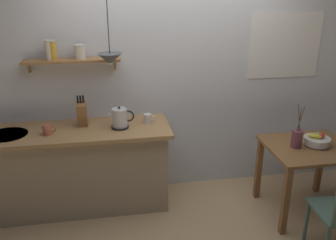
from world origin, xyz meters
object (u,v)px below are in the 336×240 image
at_px(dining_table, 308,158).
at_px(twig_vase, 297,138).
at_px(coffee_mug_by_sink, 47,130).
at_px(coffee_mug_spare, 148,119).
at_px(pendant_lamp, 110,59).
at_px(fruit_bowl, 317,140).
at_px(knife_block, 82,114).
at_px(electric_kettle, 120,118).

bearing_deg(dining_table, twig_vase, 177.50).
bearing_deg(coffee_mug_by_sink, coffee_mug_spare, 7.79).
bearing_deg(dining_table, pendant_lamp, 167.44).
height_order(twig_vase, coffee_mug_by_sink, twig_vase).
relative_size(twig_vase, pendant_lamp, 0.76).
xyz_separation_m(twig_vase, pendant_lamp, (-1.74, 0.41, 0.75)).
distance_m(dining_table, twig_vase, 0.27).
distance_m(fruit_bowl, knife_block, 2.33).
height_order(dining_table, pendant_lamp, pendant_lamp).
bearing_deg(coffee_mug_by_sink, pendant_lamp, 5.14).
bearing_deg(pendant_lamp, coffee_mug_spare, 12.44).
bearing_deg(dining_table, electric_kettle, 167.07).
height_order(fruit_bowl, electric_kettle, electric_kettle).
xyz_separation_m(knife_block, coffee_mug_spare, (0.65, -0.02, -0.08)).
height_order(fruit_bowl, pendant_lamp, pendant_lamp).
xyz_separation_m(electric_kettle, coffee_mug_by_sink, (-0.69, -0.05, -0.05)).
relative_size(fruit_bowl, electric_kettle, 0.99).
xyz_separation_m(dining_table, knife_block, (-2.19, 0.52, 0.42)).
xyz_separation_m(fruit_bowl, electric_kettle, (-1.90, 0.40, 0.20)).
relative_size(knife_block, coffee_mug_by_sink, 2.62).
relative_size(fruit_bowl, coffee_mug_spare, 2.13).
height_order(fruit_bowl, coffee_mug_spare, coffee_mug_spare).
distance_m(fruit_bowl, pendant_lamp, 2.15).
height_order(dining_table, coffee_mug_spare, coffee_mug_spare).
bearing_deg(twig_vase, pendant_lamp, 166.63).
xyz_separation_m(fruit_bowl, coffee_mug_by_sink, (-2.58, 0.35, 0.15)).
distance_m(dining_table, fruit_bowl, 0.20).
bearing_deg(electric_kettle, coffee_mug_spare, 15.52).
bearing_deg(twig_vase, knife_block, 165.95).
height_order(dining_table, electric_kettle, electric_kettle).
relative_size(dining_table, knife_block, 2.49).
distance_m(fruit_bowl, coffee_mug_by_sink, 2.61).
bearing_deg(knife_block, electric_kettle, -15.18).
height_order(knife_block, pendant_lamp, pendant_lamp).
bearing_deg(fruit_bowl, dining_table, -168.88).
distance_m(electric_kettle, knife_block, 0.38).
bearing_deg(coffee_mug_by_sink, knife_block, 25.79).
xyz_separation_m(fruit_bowl, knife_block, (-2.26, 0.50, 0.23)).
bearing_deg(coffee_mug_by_sink, fruit_bowl, -7.68).
relative_size(dining_table, electric_kettle, 3.22).
distance_m(electric_kettle, coffee_mug_spare, 0.30).
relative_size(knife_block, pendant_lamp, 0.56).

